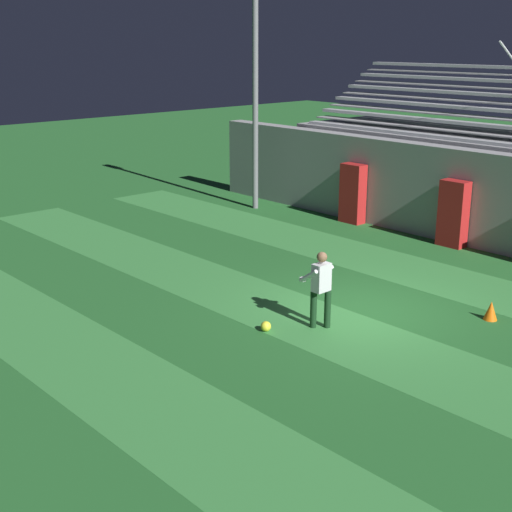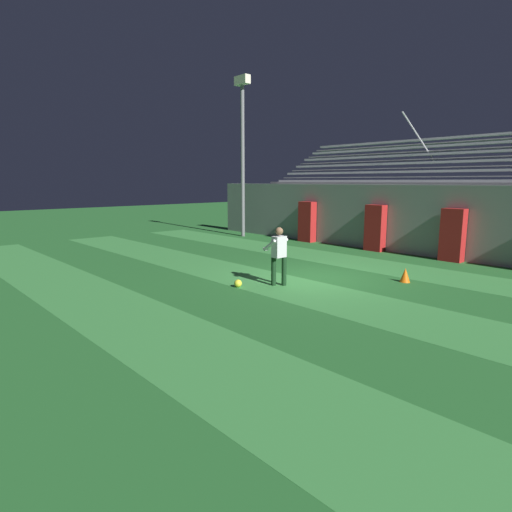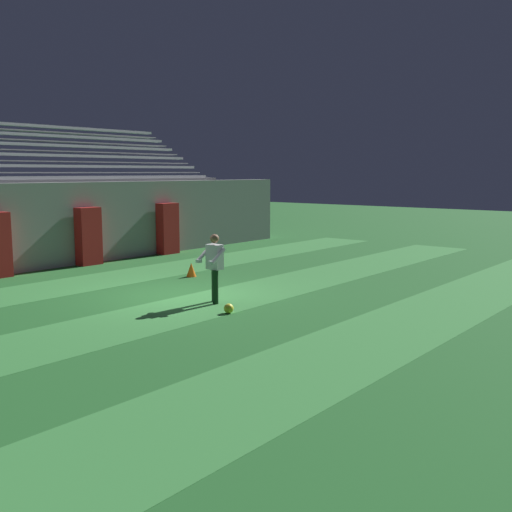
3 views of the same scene
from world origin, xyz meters
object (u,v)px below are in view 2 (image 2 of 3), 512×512
object	(u,v)px
padding_pillar_far_left	(307,222)
floodlight_pole	(243,137)
padding_pillar_gate_left	(375,228)
soccer_ball	(238,283)
goalkeeper	(279,252)
padding_pillar_gate_right	(453,235)
traffic_cone	(405,275)

from	to	relation	value
padding_pillar_far_left	floodlight_pole	bearing A→B (deg)	-165.58
padding_pillar_gate_left	padding_pillar_far_left	world-z (taller)	same
padding_pillar_gate_left	soccer_ball	size ratio (longest dim) A/B	8.90
goalkeeper	floodlight_pole	bearing A→B (deg)	144.63
goalkeeper	soccer_ball	size ratio (longest dim) A/B	7.59
padding_pillar_gate_left	padding_pillar_gate_right	xyz separation A→B (m)	(3.27, 0.00, 0.00)
padding_pillar_gate_left	padding_pillar_far_left	bearing A→B (deg)	180.00
goalkeeper	soccer_ball	distance (m)	1.44
floodlight_pole	soccer_ball	size ratio (longest dim) A/B	37.45
padding_pillar_gate_left	padding_pillar_far_left	distance (m)	3.81
floodlight_pole	goalkeeper	bearing A→B (deg)	-35.37
goalkeeper	soccer_ball	world-z (taller)	goalkeeper
floodlight_pole	soccer_ball	bearing A→B (deg)	-41.26
padding_pillar_gate_left	goalkeeper	world-z (taller)	padding_pillar_gate_left
padding_pillar_gate_left	soccer_ball	world-z (taller)	padding_pillar_gate_left
padding_pillar_far_left	traffic_cone	bearing A→B (deg)	-29.78
padding_pillar_gate_left	soccer_ball	bearing A→B (deg)	-83.35
padding_pillar_gate_right	goalkeeper	world-z (taller)	padding_pillar_gate_right
padding_pillar_far_left	goalkeeper	bearing A→B (deg)	-54.00
padding_pillar_gate_left	traffic_cone	bearing A→B (deg)	-48.83
floodlight_pole	goalkeeper	xyz separation A→B (m)	(9.11, -6.47, -4.24)
padding_pillar_gate_left	floodlight_pole	bearing A→B (deg)	-172.76
padding_pillar_gate_right	padding_pillar_far_left	size ratio (longest dim) A/B	1.00
traffic_cone	padding_pillar_far_left	bearing A→B (deg)	150.22
padding_pillar_gate_right	soccer_ball	world-z (taller)	padding_pillar_gate_right
padding_pillar_gate_left	traffic_cone	xyz separation A→B (m)	(3.82, -4.37, -0.77)
padding_pillar_far_left	goalkeeper	xyz separation A→B (m)	(5.40, -7.43, -0.02)
floodlight_pole	soccer_ball	xyz separation A→B (m)	(8.51, -7.47, -5.08)
padding_pillar_far_left	traffic_cone	world-z (taller)	padding_pillar_far_left
padding_pillar_gate_right	traffic_cone	size ratio (longest dim) A/B	4.66
padding_pillar_gate_right	floodlight_pole	xyz separation A→B (m)	(-10.80, -0.96, 4.21)
padding_pillar_gate_right	floodlight_pole	world-z (taller)	floodlight_pole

